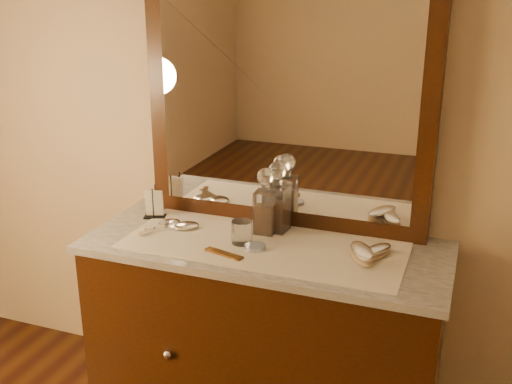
# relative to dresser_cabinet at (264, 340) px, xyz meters

# --- Properties ---
(dresser_cabinet) EXTENTS (1.40, 0.55, 0.82)m
(dresser_cabinet) POSITION_rel_dresser_cabinet_xyz_m (0.00, 0.00, 0.00)
(dresser_cabinet) COLOR black
(dresser_cabinet) RESTS_ON floor
(knob_left) EXTENTS (0.04, 0.04, 0.04)m
(knob_left) POSITION_rel_dresser_cabinet_xyz_m (-0.30, -0.28, 0.04)
(knob_left) COLOR silver
(knob_left) RESTS_ON dresser_cabinet
(marble_top) EXTENTS (1.44, 0.59, 0.03)m
(marble_top) POSITION_rel_dresser_cabinet_xyz_m (0.00, 0.00, 0.42)
(marble_top) COLOR silver
(marble_top) RESTS_ON dresser_cabinet
(mirror_frame) EXTENTS (1.20, 0.08, 1.00)m
(mirror_frame) POSITION_rel_dresser_cabinet_xyz_m (0.00, 0.25, 0.94)
(mirror_frame) COLOR black
(mirror_frame) RESTS_ON marble_top
(mirror_glass) EXTENTS (1.06, 0.01, 0.86)m
(mirror_glass) POSITION_rel_dresser_cabinet_xyz_m (0.00, 0.21, 0.94)
(mirror_glass) COLOR white
(mirror_glass) RESTS_ON marble_top
(lace_runner) EXTENTS (1.10, 0.45, 0.00)m
(lace_runner) POSITION_rel_dresser_cabinet_xyz_m (0.00, -0.02, 0.44)
(lace_runner) COLOR white
(lace_runner) RESTS_ON marble_top
(pin_dish) EXTENTS (0.10, 0.10, 0.01)m
(pin_dish) POSITION_rel_dresser_cabinet_xyz_m (-0.02, -0.06, 0.45)
(pin_dish) COLOR white
(pin_dish) RESTS_ON lace_runner
(comb) EXTENTS (0.17, 0.07, 0.01)m
(comb) POSITION_rel_dresser_cabinet_xyz_m (-0.11, -0.16, 0.45)
(comb) COLOR brown
(comb) RESTS_ON lace_runner
(napkin_rack) EXTENTS (0.11, 0.08, 0.14)m
(napkin_rack) POSITION_rel_dresser_cabinet_xyz_m (-0.55, 0.10, 0.50)
(napkin_rack) COLOR black
(napkin_rack) RESTS_ON marble_top
(decanter_left) EXTENTS (0.09, 0.09, 0.28)m
(decanter_left) POSITION_rel_dresser_cabinet_xyz_m (-0.03, 0.10, 0.55)
(decanter_left) COLOR #8E4514
(decanter_left) RESTS_ON lace_runner
(decanter_right) EXTENTS (0.10, 0.10, 0.30)m
(decanter_right) POSITION_rel_dresser_cabinet_xyz_m (0.00, 0.14, 0.56)
(decanter_right) COLOR #8E4514
(decanter_right) RESTS_ON lace_runner
(brush_near) EXTENTS (0.15, 0.19, 0.05)m
(brush_near) POSITION_rel_dresser_cabinet_xyz_m (0.39, -0.02, 0.47)
(brush_near) COLOR tan
(brush_near) RESTS_ON lace_runner
(brush_far) EXTENTS (0.13, 0.16, 0.04)m
(brush_far) POSITION_rel_dresser_cabinet_xyz_m (0.44, 0.03, 0.46)
(brush_far) COLOR tan
(brush_far) RESTS_ON lace_runner
(hand_mirror_outer) EXTENTS (0.12, 0.22, 0.02)m
(hand_mirror_outer) POSITION_rel_dresser_cabinet_xyz_m (-0.45, 0.02, 0.45)
(hand_mirror_outer) COLOR silver
(hand_mirror_outer) RESTS_ON lace_runner
(hand_mirror_inner) EXTENTS (0.22, 0.18, 0.02)m
(hand_mirror_inner) POSITION_rel_dresser_cabinet_xyz_m (-0.38, 0.02, 0.45)
(hand_mirror_inner) COLOR silver
(hand_mirror_inner) RESTS_ON lace_runner
(tumblers) EXTENTS (0.08, 0.08, 0.09)m
(tumblers) POSITION_rel_dresser_cabinet_xyz_m (-0.09, -0.03, 0.49)
(tumblers) COLOR white
(tumblers) RESTS_ON lace_runner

